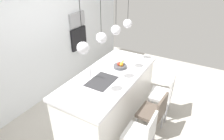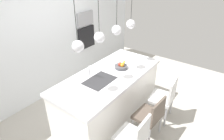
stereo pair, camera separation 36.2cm
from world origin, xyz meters
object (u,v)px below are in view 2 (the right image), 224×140
object	(u,v)px
fruit_bowl	(121,66)
oven	(86,37)
microwave	(85,18)
chair_middle	(151,115)
chair_near	(134,136)
chair_far	(165,96)

from	to	relation	value
fruit_bowl	oven	distance (m)	1.79
fruit_bowl	oven	world-z (taller)	oven
microwave	oven	xyz separation A→B (m)	(0.00, 0.00, -0.50)
chair_middle	oven	bearing A→B (deg)	66.06
chair_middle	chair_near	bearing A→B (deg)	-179.50
fruit_bowl	chair_near	world-z (taller)	fruit_bowl
chair_near	chair_far	bearing A→B (deg)	-0.14
oven	chair_far	world-z (taller)	oven
microwave	chair_middle	size ratio (longest dim) A/B	0.64
oven	chair_near	bearing A→B (deg)	-123.72
fruit_bowl	oven	xyz separation A→B (m)	(0.75, 1.63, 0.04)
microwave	oven	distance (m)	0.50
fruit_bowl	oven	size ratio (longest dim) A/B	0.46
microwave	chair_far	xyz separation A→B (m)	(-0.53, -2.51, -1.01)
microwave	oven	world-z (taller)	microwave
chair_near	chair_far	distance (m)	1.15
fruit_bowl	chair_far	world-z (taller)	fruit_bowl
microwave	chair_middle	distance (m)	2.94
chair_near	chair_far	xyz separation A→B (m)	(1.15, -0.00, 0.06)
oven	chair_near	distance (m)	3.07
fruit_bowl	chair_near	xyz separation A→B (m)	(-0.93, -0.88, -0.53)
chair_middle	chair_far	distance (m)	0.59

